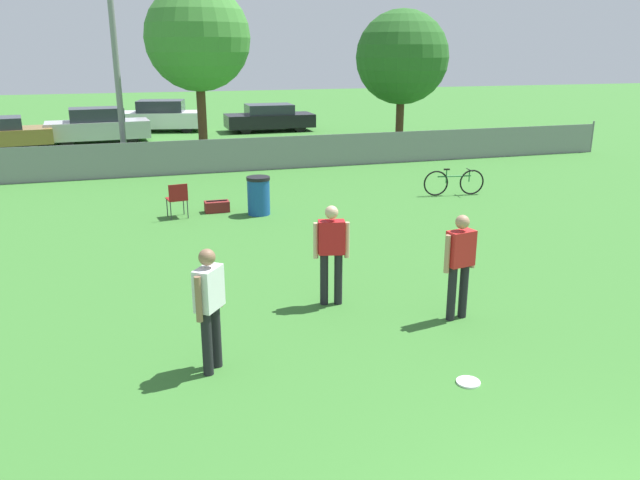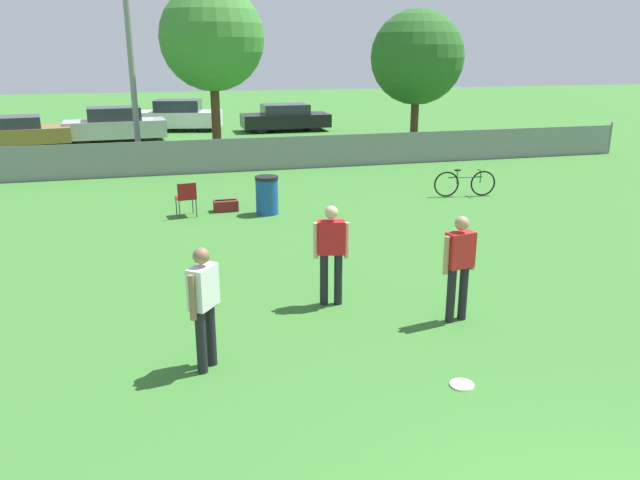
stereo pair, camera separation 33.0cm
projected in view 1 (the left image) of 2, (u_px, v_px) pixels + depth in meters
The scene contains 15 objects.
fence_backline at pixel (243, 155), 20.65m from camera, with size 27.87×0.07×1.21m.
light_pole at pixel (112, 21), 20.09m from camera, with size 0.90×0.36×8.06m.
tree_near_pole at pixel (198, 38), 21.29m from camera, with size 3.60×3.60×6.07m.
tree_far_right at pixel (402, 57), 24.59m from camera, with size 3.67×3.67×5.43m.
player_thrower_red at pixel (460, 260), 9.16m from camera, with size 0.56×0.29×1.61m.
player_defender_red at pixel (331, 248), 9.70m from camera, with size 0.56×0.31×1.61m.
player_receiver_white at pixel (209, 302), 7.64m from camera, with size 0.42×0.47×1.61m.
frisbee_disc at pixel (468, 382), 7.59m from camera, with size 0.29×0.29×0.03m.
folding_chair_sideline at pixel (177, 197), 14.88m from camera, with size 0.51×0.52×0.85m.
bicycle_sideline at pixel (454, 182), 17.29m from camera, with size 1.73×0.44×0.75m.
trash_bin at pixel (259, 195), 15.23m from camera, with size 0.57×0.57×0.94m.
gear_bag_sideline at pixel (217, 206), 15.56m from camera, with size 0.60×0.33×0.30m.
parked_car_silver at pixel (98, 126), 26.95m from camera, with size 4.37×2.00×1.49m.
parked_car_white at pixel (162, 116), 30.74m from camera, with size 4.45×2.64×1.51m.
parked_car_dark at pixel (269, 118), 30.79m from camera, with size 4.31×1.88×1.31m.
Camera 1 is at (-3.57, -2.42, 3.90)m, focal length 35.00 mm.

